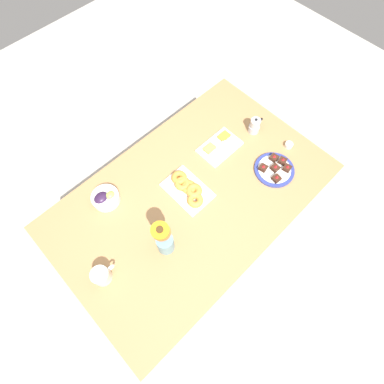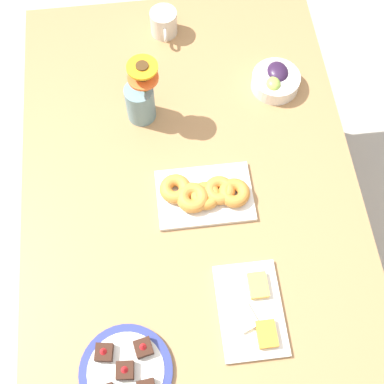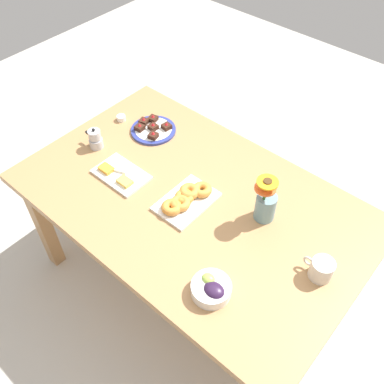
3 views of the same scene
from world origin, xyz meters
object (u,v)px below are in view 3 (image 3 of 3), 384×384
(cheese_platter, at_px, (120,174))
(flower_vase, at_px, (265,204))
(dining_table, at_px, (192,210))
(jam_cup_honey, at_px, (121,118))
(croissant_platter, at_px, (186,199))
(grape_bowl, at_px, (211,289))
(moka_pot, at_px, (95,139))
(dessert_plate, at_px, (153,129))
(coffee_mug, at_px, (321,269))

(cheese_platter, height_order, flower_vase, flower_vase)
(dining_table, bearing_deg, jam_cup_honey, -14.82)
(cheese_platter, relative_size, croissant_platter, 0.92)
(cheese_platter, height_order, jam_cup_honey, cheese_platter)
(grape_bowl, bearing_deg, dining_table, -40.30)
(dining_table, relative_size, moka_pot, 13.45)
(dining_table, distance_m, dessert_plate, 0.53)
(dining_table, xyz_separation_m, jam_cup_honey, (0.67, -0.18, 0.10))
(dessert_plate, height_order, flower_vase, flower_vase)
(jam_cup_honey, distance_m, flower_vase, 0.98)
(grape_bowl, xyz_separation_m, jam_cup_honey, (1.04, -0.49, -0.01))
(cheese_platter, bearing_deg, dessert_plate, -71.05)
(dining_table, xyz_separation_m, croissant_platter, (0.00, 0.04, 0.11))
(jam_cup_honey, height_order, dessert_plate, dessert_plate)
(flower_vase, bearing_deg, cheese_platter, 19.99)
(dining_table, xyz_separation_m, grape_bowl, (-0.37, 0.32, 0.12))
(grape_bowl, height_order, croissant_platter, grape_bowl)
(dessert_plate, bearing_deg, coffee_mug, 169.68)
(croissant_platter, height_order, moka_pot, moka_pot)
(dining_table, bearing_deg, moka_pot, 5.25)
(cheese_platter, xyz_separation_m, dessert_plate, (0.12, -0.34, 0.00))
(dessert_plate, bearing_deg, flower_vase, 172.53)
(croissant_platter, bearing_deg, moka_pot, 1.80)
(flower_vase, bearing_deg, dessert_plate, -7.47)
(dining_table, distance_m, flower_vase, 0.37)
(dining_table, distance_m, jam_cup_honey, 0.70)
(cheese_platter, xyz_separation_m, jam_cup_honey, (0.31, -0.30, 0.00))
(croissant_platter, bearing_deg, grape_bowl, 143.20)
(grape_bowl, relative_size, croissant_platter, 0.55)
(coffee_mug, relative_size, dessert_plate, 0.53)
(grape_bowl, relative_size, jam_cup_honey, 3.23)
(grape_bowl, bearing_deg, croissant_platter, -36.80)
(coffee_mug, relative_size, jam_cup_honey, 2.63)
(coffee_mug, relative_size, cheese_platter, 0.49)
(moka_pot, bearing_deg, dining_table, -174.75)
(coffee_mug, height_order, grape_bowl, coffee_mug)
(dining_table, relative_size, cheese_platter, 6.15)
(croissant_platter, distance_m, flower_vase, 0.35)
(cheese_platter, xyz_separation_m, croissant_platter, (-0.35, -0.08, 0.01))
(dining_table, distance_m, cheese_platter, 0.38)
(dining_table, xyz_separation_m, coffee_mug, (-0.64, -0.02, 0.13))
(croissant_platter, relative_size, moka_pot, 2.38)
(coffee_mug, xyz_separation_m, jam_cup_honey, (1.31, -0.16, -0.03))
(coffee_mug, bearing_deg, cheese_platter, 8.00)
(coffee_mug, height_order, croissant_platter, coffee_mug)
(jam_cup_honey, bearing_deg, cheese_platter, 136.77)
(dessert_plate, distance_m, flower_vase, 0.79)
(grape_bowl, relative_size, flower_vase, 0.64)
(grape_bowl, bearing_deg, cheese_platter, -15.23)
(grape_bowl, bearing_deg, jam_cup_honey, -25.37)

